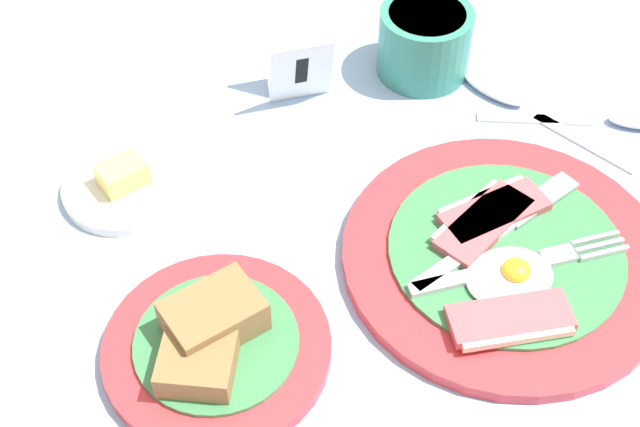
# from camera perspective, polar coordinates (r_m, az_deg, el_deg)

# --- Properties ---
(ground_plane) EXTENTS (3.00, 3.00, 0.00)m
(ground_plane) POSITION_cam_1_polar(r_m,az_deg,el_deg) (0.73, 7.13, -4.29)
(ground_plane) COLOR #93B2DB
(breakfast_plate) EXTENTS (0.27, 0.27, 0.03)m
(breakfast_plate) POSITION_cam_1_polar(r_m,az_deg,el_deg) (0.74, 11.71, -2.64)
(breakfast_plate) COLOR red
(breakfast_plate) RESTS_ON ground_plane
(bread_plate) EXTENTS (0.17, 0.17, 0.05)m
(bread_plate) POSITION_cam_1_polar(r_m,az_deg,el_deg) (0.68, -6.77, -8.25)
(bread_plate) COLOR red
(bread_plate) RESTS_ON ground_plane
(sugar_cup) EXTENTS (0.09, 0.09, 0.07)m
(sugar_cup) POSITION_cam_1_polar(r_m,az_deg,el_deg) (0.89, 6.71, 10.95)
(sugar_cup) COLOR #337F6B
(sugar_cup) RESTS_ON ground_plane
(butter_dish) EXTENTS (0.11, 0.11, 0.03)m
(butter_dish) POSITION_cam_1_polar(r_m,az_deg,el_deg) (0.80, -12.39, 1.84)
(butter_dish) COLOR silver
(butter_dish) RESTS_ON ground_plane
(number_card) EXTENTS (0.07, 0.05, 0.07)m
(number_card) POSITION_cam_1_polar(r_m,az_deg,el_deg) (0.86, -1.41, 9.51)
(number_card) COLOR white
(number_card) RESTS_ON ground_plane
(teaspoon_by_saucer) EXTENTS (0.09, 0.19, 0.01)m
(teaspoon_by_saucer) POSITION_cam_1_polar(r_m,az_deg,el_deg) (0.88, 12.46, 7.02)
(teaspoon_by_saucer) COLOR silver
(teaspoon_by_saucer) RESTS_ON ground_plane
(teaspoon_near_cup) EXTENTS (0.18, 0.11, 0.01)m
(teaspoon_near_cup) POSITION_cam_1_polar(r_m,az_deg,el_deg) (0.89, 18.44, 5.74)
(teaspoon_near_cup) COLOR silver
(teaspoon_near_cup) RESTS_ON ground_plane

